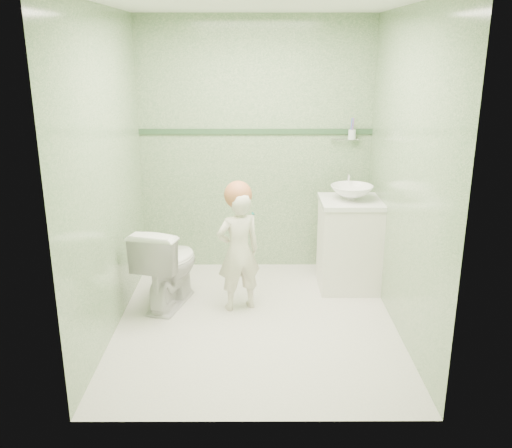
{
  "coord_description": "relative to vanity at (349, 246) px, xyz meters",
  "views": [
    {
      "loc": [
        -0.01,
        -4.05,
        2.11
      ],
      "look_at": [
        0.0,
        0.15,
        0.78
      ],
      "focal_mm": 39.33,
      "sensor_mm": 36.0,
      "label": 1
    }
  ],
  "objects": [
    {
      "name": "cup_holder",
      "position": [
        0.05,
        0.48,
        0.93
      ],
      "size": [
        0.26,
        0.07,
        0.21
      ],
      "color": "silver",
      "rests_on": "room_shell"
    },
    {
      "name": "toilet",
      "position": [
        -1.58,
        -0.35,
        -0.04
      ],
      "size": [
        0.57,
        0.78,
        0.71
      ],
      "primitive_type": "imported",
      "rotation": [
        0.0,
        0.0,
        2.87
      ],
      "color": "white",
      "rests_on": "ground"
    },
    {
      "name": "ground",
      "position": [
        -0.84,
        -0.7,
        -0.4
      ],
      "size": [
        2.5,
        2.5,
        0.0
      ],
      "primitive_type": "plane",
      "color": "white",
      "rests_on": "ground"
    },
    {
      "name": "trim_stripe",
      "position": [
        -0.84,
        0.54,
        0.95
      ],
      "size": [
        2.2,
        0.02,
        0.05
      ],
      "primitive_type": "cube",
      "color": "#315333",
      "rests_on": "room_shell"
    },
    {
      "name": "room_shell",
      "position": [
        -0.84,
        -0.7,
        0.8
      ],
      "size": [
        2.5,
        2.54,
        2.4
      ],
      "color": "gray",
      "rests_on": "ground"
    },
    {
      "name": "basin",
      "position": [
        0.0,
        0.0,
        0.49
      ],
      "size": [
        0.37,
        0.37,
        0.13
      ],
      "primitive_type": "imported",
      "color": "white",
      "rests_on": "counter"
    },
    {
      "name": "faucet",
      "position": [
        0.0,
        0.19,
        0.57
      ],
      "size": [
        0.03,
        0.13,
        0.18
      ],
      "color": "silver",
      "rests_on": "counter"
    },
    {
      "name": "vanity",
      "position": [
        0.0,
        0.0,
        0.0
      ],
      "size": [
        0.52,
        0.5,
        0.8
      ],
      "primitive_type": "cube",
      "color": "silver",
      "rests_on": "ground"
    },
    {
      "name": "hair_cap",
      "position": [
        -0.98,
        -0.41,
        0.58
      ],
      "size": [
        0.23,
        0.23,
        0.23
      ],
      "primitive_type": "sphere",
      "color": "#B2673E",
      "rests_on": "toddler"
    },
    {
      "name": "toddler",
      "position": [
        -0.98,
        -0.43,
        0.11
      ],
      "size": [
        0.43,
        0.36,
        1.02
      ],
      "primitive_type": "imported",
      "rotation": [
        0.0,
        0.0,
        3.51
      ],
      "color": "white",
      "rests_on": "ground"
    },
    {
      "name": "teal_toothbrush",
      "position": [
        -0.87,
        -0.52,
        0.46
      ],
      "size": [
        0.1,
        0.14,
        0.08
      ],
      "color": "#137B77",
      "rests_on": "toddler"
    },
    {
      "name": "counter",
      "position": [
        0.0,
        0.0,
        0.41
      ],
      "size": [
        0.54,
        0.52,
        0.04
      ],
      "primitive_type": "cube",
      "color": "white",
      "rests_on": "vanity"
    }
  ]
}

